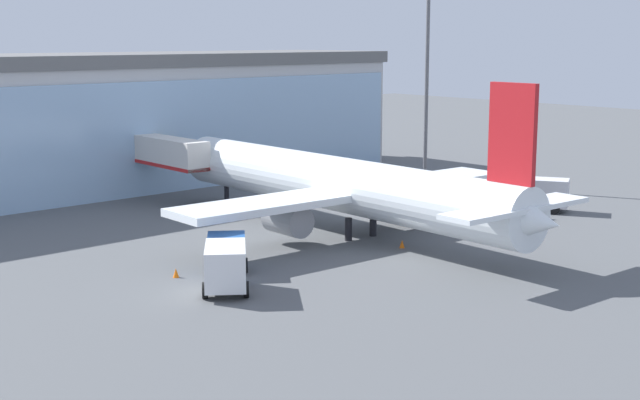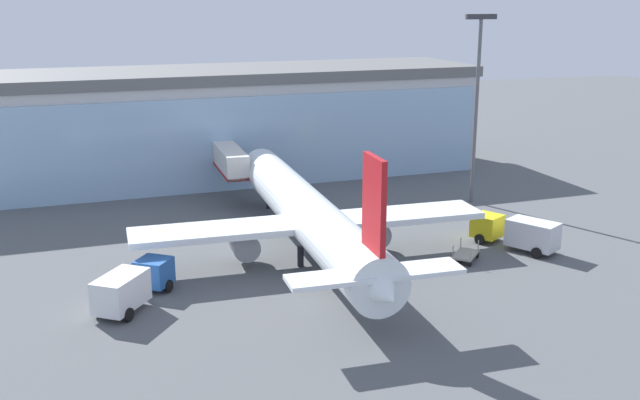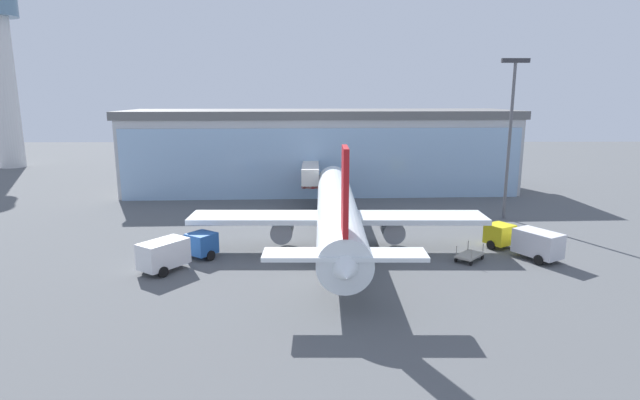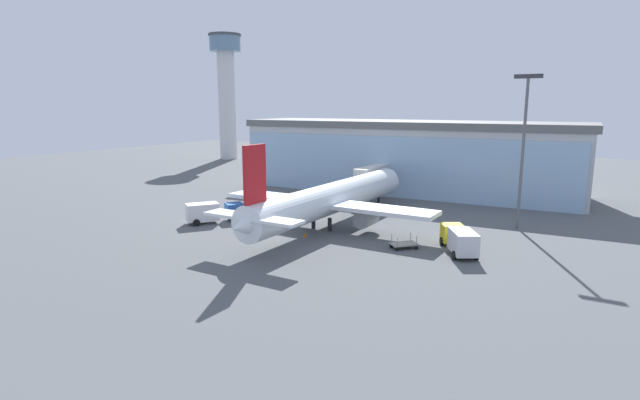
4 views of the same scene
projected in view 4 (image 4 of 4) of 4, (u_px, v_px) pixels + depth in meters
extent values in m
plane|color=#545659|center=(284.00, 241.00, 56.52)|extent=(240.00, 240.00, 0.00)
cube|color=#BBBBBB|center=(408.00, 160.00, 88.49)|extent=(58.55, 16.87, 11.17)
cube|color=#99BBDC|center=(393.00, 167.00, 82.14)|extent=(56.82, 2.54, 10.05)
cube|color=slate|center=(409.00, 124.00, 87.32)|extent=(59.72, 17.21, 1.20)
cube|color=silver|center=(376.00, 173.00, 80.67)|extent=(2.24, 11.83, 2.40)
cube|color=red|center=(376.00, 179.00, 80.87)|extent=(2.28, 11.83, 0.30)
cylinder|color=#4C4C51|center=(386.00, 186.00, 84.93)|extent=(0.70, 0.70, 3.10)
cylinder|color=silver|center=(227.00, 106.00, 139.69)|extent=(4.73, 4.73, 29.61)
cylinder|color=slate|center=(225.00, 44.00, 136.54)|extent=(8.45, 8.45, 4.00)
cylinder|color=#3F3F44|center=(225.00, 35.00, 136.10)|extent=(8.87, 8.87, 0.60)
cylinder|color=#59595E|center=(523.00, 155.00, 60.45)|extent=(0.36, 0.36, 18.20)
cube|color=#333338|center=(529.00, 76.00, 58.70)|extent=(3.20, 0.40, 0.50)
cylinder|color=white|center=(333.00, 198.00, 63.02)|extent=(4.37, 34.03, 3.89)
cone|color=white|center=(387.00, 181.00, 77.30)|extent=(3.93, 3.05, 3.89)
cone|color=white|center=(246.00, 225.00, 48.75)|extent=(3.56, 4.05, 3.50)
cube|color=white|center=(326.00, 203.00, 61.67)|extent=(28.16, 4.59, 0.50)
cube|color=white|center=(253.00, 218.00, 49.48)|extent=(11.03, 2.55, 0.30)
cube|color=red|center=(255.00, 174.00, 49.10)|extent=(0.40, 3.20, 5.83)
cylinder|color=gray|center=(292.00, 209.00, 65.06)|extent=(2.14, 3.23, 2.10)
cylinder|color=gray|center=(366.00, 218.00, 59.62)|extent=(2.14, 3.23, 2.10)
cylinder|color=black|center=(313.00, 222.00, 61.86)|extent=(0.50, 0.50, 1.60)
cylinder|color=black|center=(330.00, 225.00, 60.68)|extent=(0.50, 0.50, 1.60)
cylinder|color=black|center=(378.00, 201.00, 75.29)|extent=(0.40, 0.40, 1.60)
cube|color=#2659A5|center=(234.00, 210.00, 66.04)|extent=(3.07, 3.07, 1.90)
cube|color=white|center=(202.00, 212.00, 64.32)|extent=(4.11, 4.53, 2.20)
cylinder|color=black|center=(233.00, 216.00, 67.20)|extent=(0.77, 0.91, 0.90)
cylinder|color=black|center=(237.00, 219.00, 65.23)|extent=(0.77, 0.91, 0.90)
cylinder|color=black|center=(193.00, 219.00, 65.12)|extent=(0.77, 0.91, 0.90)
cylinder|color=black|center=(197.00, 223.00, 63.14)|extent=(0.77, 0.91, 0.90)
cube|color=yellow|center=(452.00, 233.00, 54.35)|extent=(3.01, 3.01, 1.90)
cube|color=silver|center=(463.00, 242.00, 50.20)|extent=(3.92, 4.56, 2.20)
cylinder|color=black|center=(442.00, 241.00, 54.53)|extent=(0.71, 0.93, 0.90)
cylinder|color=black|center=(462.00, 241.00, 54.53)|extent=(0.71, 0.93, 0.90)
cylinder|color=black|center=(454.00, 255.00, 49.42)|extent=(0.71, 0.93, 0.90)
cylinder|color=black|center=(476.00, 255.00, 49.42)|extent=(0.71, 0.93, 0.90)
cube|color=#9E998C|center=(404.00, 244.00, 53.27)|extent=(3.08, 3.14, 0.16)
cylinder|color=black|center=(397.00, 249.00, 52.34)|extent=(0.39, 0.40, 0.44)
cylinder|color=#9E998C|center=(397.00, 242.00, 52.18)|extent=(0.08, 0.08, 0.90)
cylinder|color=black|center=(391.00, 246.00, 53.69)|extent=(0.39, 0.40, 0.44)
cylinder|color=#9E998C|center=(392.00, 238.00, 53.54)|extent=(0.08, 0.08, 0.90)
cylinder|color=black|center=(416.00, 248.00, 52.96)|extent=(0.39, 0.40, 0.44)
cylinder|color=#9E998C|center=(417.00, 240.00, 52.80)|extent=(0.08, 0.08, 0.90)
cylinder|color=black|center=(410.00, 244.00, 54.31)|extent=(0.39, 0.40, 0.44)
cylinder|color=#9E998C|center=(410.00, 237.00, 54.16)|extent=(0.08, 0.08, 0.90)
cone|color=orange|center=(305.00, 235.00, 58.01)|extent=(0.36, 0.36, 0.55)
cone|color=orange|center=(224.00, 215.00, 68.61)|extent=(0.36, 0.36, 0.55)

